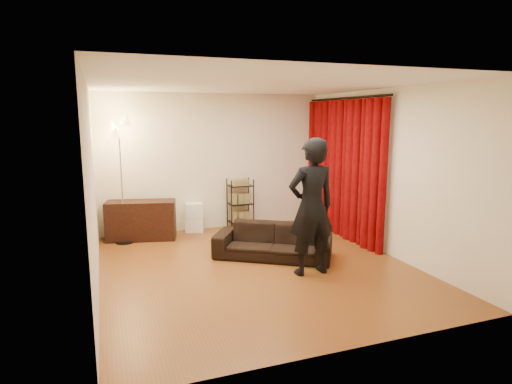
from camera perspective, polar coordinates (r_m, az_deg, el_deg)
name	(u,v)px	position (r m, az deg, el deg)	size (l,w,h in m)	color
floor	(257,267)	(6.58, 0.07, -9.96)	(5.00, 5.00, 0.00)	brown
ceiling	(257,84)	(6.20, 0.08, 14.19)	(5.00, 5.00, 0.00)	white
wall_back	(214,162)	(8.62, -5.63, 4.01)	(5.00, 5.00, 0.00)	#EDE2C8
wall_front	(349,216)	(4.03, 12.34, -3.14)	(5.00, 5.00, 0.00)	#EDE2C8
wall_left	(92,188)	(5.88, -20.98, 0.55)	(5.00, 5.00, 0.00)	#EDE2C8
wall_right	(385,172)	(7.33, 16.87, 2.54)	(5.00, 5.00, 0.00)	#EDE2C8
curtain_rod	(346,98)	(8.15, 11.92, 12.15)	(0.04, 0.04, 2.65)	black
curtain	(343,169)	(8.19, 11.47, 3.00)	(0.22, 2.65, 2.55)	#690606
sofa	(273,241)	(6.93, 2.27, -6.58)	(1.85, 0.73, 0.54)	black
person	(311,207)	(6.11, 7.40, -2.02)	(0.72, 0.47, 1.97)	black
media_cabinet	(141,220)	(8.19, -15.05, -3.66)	(1.24, 0.46, 0.72)	black
storage_boxes	(195,217)	(8.52, -8.14, -3.36)	(0.35, 0.28, 0.58)	white
wire_shelf	(240,204)	(8.66, -2.11, -1.57)	(0.46, 0.32, 1.02)	black
floor_lamp	(121,182)	(7.91, -17.50, 1.26)	(0.40, 0.40, 2.22)	silver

